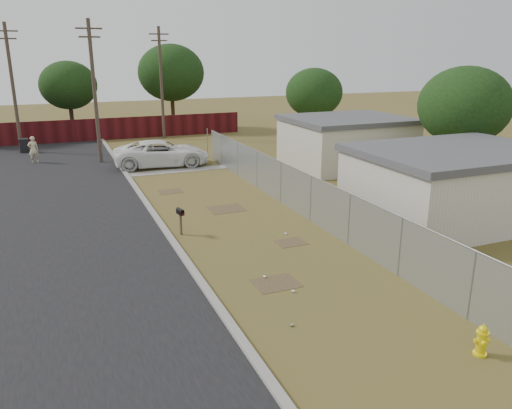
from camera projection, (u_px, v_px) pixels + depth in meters
name	position (u px, v px, depth m)	size (l,w,h in m)	color
ground	(243.00, 230.00, 20.42)	(120.00, 120.00, 0.00)	brown
street	(61.00, 197.00, 25.08)	(15.10, 60.00, 0.12)	black
chainlink_fence	(300.00, 197.00, 22.23)	(0.10, 27.06, 2.02)	gray
privacy_fence	(63.00, 131.00, 40.10)	(30.00, 0.12, 1.80)	#4B1013
utility_poles	(93.00, 86.00, 36.01)	(12.60, 8.24, 9.00)	#4D4033
houses	(393.00, 160.00, 26.27)	(9.30, 17.24, 3.10)	beige
horizon_trees	(148.00, 83.00, 40.22)	(33.32, 31.94, 7.78)	#362A18
fire_hydrant	(482.00, 341.00, 11.88)	(0.42, 0.42, 0.82)	yellow
mailbox	(180.00, 214.00, 19.67)	(0.25, 0.48, 1.09)	brown
pickup_truck	(162.00, 153.00, 31.75)	(2.76, 5.98, 1.66)	white
pedestrian	(33.00, 150.00, 32.69)	(0.64, 0.42, 1.76)	beige
trash_bin	(24.00, 145.00, 36.20)	(0.72, 0.72, 1.00)	black
scattered_litter	(283.00, 277.00, 16.08)	(2.99, 6.47, 0.07)	silver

